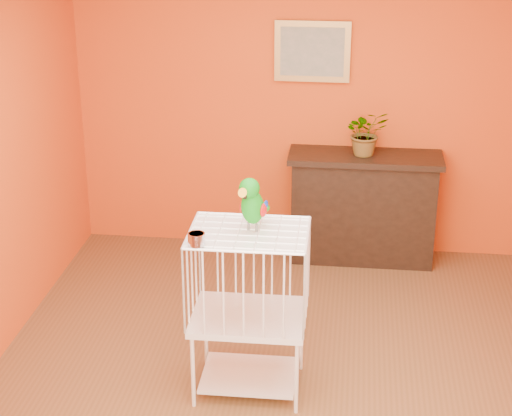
# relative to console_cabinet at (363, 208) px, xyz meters

# --- Properties ---
(ground) EXTENTS (4.50, 4.50, 0.00)m
(ground) POSITION_rel_console_cabinet_xyz_m (-0.47, -2.03, -0.47)
(ground) COLOR brown
(ground) RESTS_ON ground
(room_shell) EXTENTS (4.50, 4.50, 4.50)m
(room_shell) POSITION_rel_console_cabinet_xyz_m (-0.47, -2.03, 1.11)
(room_shell) COLOR #CD4713
(room_shell) RESTS_ON ground
(console_cabinet) EXTENTS (1.27, 0.46, 0.94)m
(console_cabinet) POSITION_rel_console_cabinet_xyz_m (0.00, 0.00, 0.00)
(console_cabinet) COLOR black
(console_cabinet) RESTS_ON ground
(potted_plant) EXTENTS (0.44, 0.47, 0.30)m
(potted_plant) POSITION_rel_console_cabinet_xyz_m (-0.01, -0.01, 0.62)
(potted_plant) COLOR #26722D
(potted_plant) RESTS_ON console_cabinet
(framed_picture) EXTENTS (0.62, 0.04, 0.50)m
(framed_picture) POSITION_rel_console_cabinet_xyz_m (-0.47, 0.19, 1.28)
(framed_picture) COLOR #AD7E3E
(framed_picture) RESTS_ON room_shell
(birdcage) EXTENTS (0.72, 0.56, 1.11)m
(birdcage) POSITION_rel_console_cabinet_xyz_m (-0.71, -2.05, 0.10)
(birdcage) COLOR white
(birdcage) RESTS_ON ground
(feed_cup) EXTENTS (0.10, 0.10, 0.07)m
(feed_cup) POSITION_rel_console_cabinet_xyz_m (-0.99, -2.28, 0.68)
(feed_cup) COLOR silver
(feed_cup) RESTS_ON birdcage
(parrot) EXTENTS (0.19, 0.31, 0.35)m
(parrot) POSITION_rel_console_cabinet_xyz_m (-0.69, -2.03, 0.81)
(parrot) COLOR #59544C
(parrot) RESTS_ON birdcage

